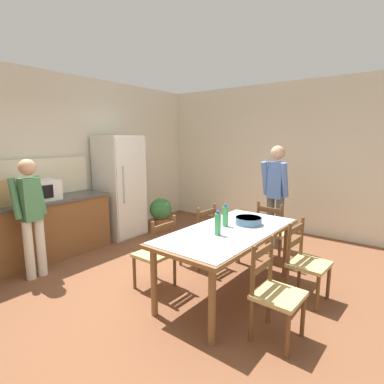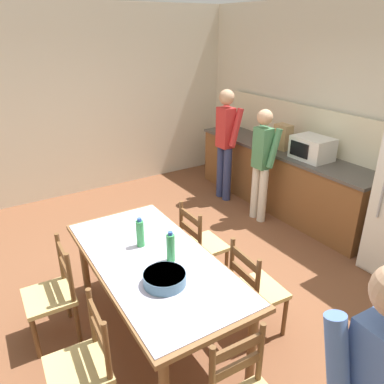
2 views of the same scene
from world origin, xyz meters
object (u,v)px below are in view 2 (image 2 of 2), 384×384
Objects in this scene: bottle_off_centre at (171,247)px; chair_side_far_right at (255,290)px; chair_side_near_right at (83,366)px; person_at_counter at (262,160)px; microwave at (312,148)px; person_at_sink at (226,140)px; chair_side_near_left at (53,294)px; dining_table at (154,267)px; chair_side_far_left at (201,245)px; paper_bag at (283,137)px; serving_bowl at (165,278)px; bottle_near_centre at (140,233)px.

chair_side_far_right is at bearing 61.28° from bottle_off_centre.
chair_side_near_right is at bearing 93.35° from chair_side_far_right.
chair_side_far_right is 2.26m from person_at_counter.
person_at_sink is at bearing -157.87° from microwave.
person_at_sink is 0.85m from person_at_counter.
person_at_sink is at bearing 119.74° from chair_side_near_left.
bottle_off_centre is (0.10, 0.11, 0.21)m from dining_table.
chair_side_near_left is (-0.03, -1.51, 0.00)m from chair_side_far_left.
paper_bag is at bearing -179.18° from microwave.
dining_table is (0.79, -2.78, -0.36)m from microwave.
serving_bowl is 0.19× the size of person_at_sink.
paper_bag is 0.86m from person_at_sink.
paper_bag is 3.99m from chair_side_near_right.
microwave reaches higher than chair_side_near_left.
bottle_near_centre is 1.12m from chair_side_near_right.
paper_bag is at bearing 111.43° from bottle_near_centre.
paper_bag is 3.02m from bottle_off_centre.
chair_side_far_right is (1.77, -2.02, -0.66)m from paper_bag.
chair_side_far_right is 1.00× the size of chair_side_far_left.
paper_bag is at bearing 120.31° from serving_bowl.
chair_side_near_right is 1.74m from chair_side_far_left.
chair_side_near_right is at bearing -82.83° from serving_bowl.
chair_side_far_right reaches higher than dining_table.
bottle_near_centre is (1.09, -2.76, -0.19)m from paper_bag.
serving_bowl is at bearing 132.97° from chair_side_far_left.
bottle_near_centre is 0.30× the size of chair_side_far_right.
microwave is at bearing 112.90° from chair_side_near_right.
bottle_off_centre is at bearing -71.47° from microwave.
serving_bowl reaches higher than dining_table.
person_at_sink reaches higher than chair_side_near_left.
bottle_near_centre is 0.91m from chair_side_far_left.
person_at_sink reaches higher than bottle_off_centre.
paper_bag reaches higher than microwave.
paper_bag reaches higher than dining_table.
chair_side_near_right is 0.53× the size of person_at_sink.
chair_side_far_right is 1.74m from chair_side_near_left.
bottle_near_centre is 0.84× the size of serving_bowl.
person_at_sink is (-2.44, 3.04, 0.52)m from chair_side_near_right.
bottle_off_centre is at bearing 49.12° from dining_table.
microwave reaches higher than bottle_off_centre.
chair_side_far_right is 1.00× the size of chair_side_near_right.
dining_table is at bearing -138.44° from person_at_sink.
chair_side_far_left is 1.73m from person_at_counter.
dining_table is at bearing -130.88° from bottle_off_centre.
bottle_off_centre is at bearing 114.25° from chair_side_near_right.
person_at_counter is (-0.76, 1.50, 0.44)m from chair_side_far_left.
paper_bag is at bearing 115.59° from dining_table.
bottle_near_centre is at bearing -78.72° from microwave.
person_at_counter is at bearing 105.90° from chair_side_near_left.
person_at_sink reaches higher than chair_side_near_right.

